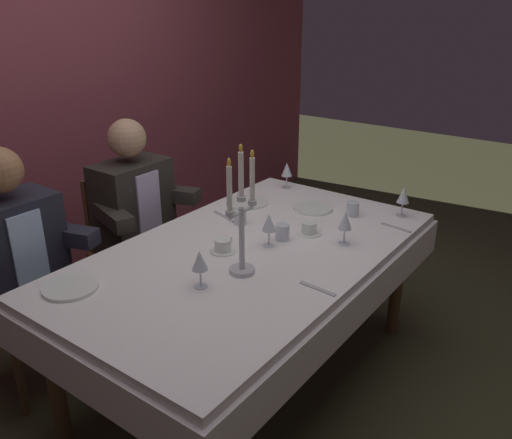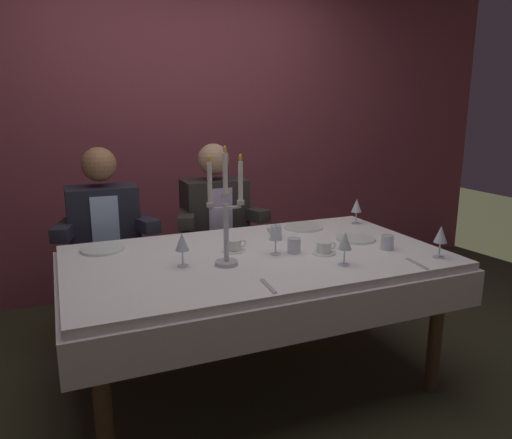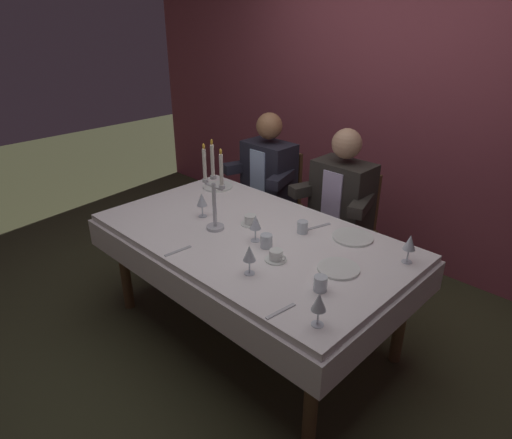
{
  "view_description": "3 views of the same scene",
  "coord_description": "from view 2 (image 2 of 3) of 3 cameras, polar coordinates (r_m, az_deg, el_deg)",
  "views": [
    {
      "loc": [
        -1.79,
        -1.36,
        1.83
      ],
      "look_at": [
        0.11,
        0.05,
        0.84
      ],
      "focal_mm": 37.07,
      "sensor_mm": 36.0,
      "label": 1
    },
    {
      "loc": [
        -0.92,
        -2.19,
        1.49
      ],
      "look_at": [
        -0.01,
        -0.01,
        0.92
      ],
      "focal_mm": 33.9,
      "sensor_mm": 36.0,
      "label": 2
    },
    {
      "loc": [
        1.73,
        -1.71,
        1.98
      ],
      "look_at": [
        0.06,
        -0.01,
        0.86
      ],
      "focal_mm": 31.49,
      "sensor_mm": 36.0,
      "label": 3
    }
  ],
  "objects": [
    {
      "name": "spoon_2",
      "position": [
        2.06,
        1.44,
        -7.84
      ],
      "size": [
        0.03,
        0.17,
        0.01
      ],
      "primitive_type": "cube",
      "rotation": [
        0.0,
        0.0,
        1.5
      ],
      "color": "#B7B7BC",
      "rests_on": "dining_table"
    },
    {
      "name": "coffee_cup_0",
      "position": [
        2.53,
        -2.63,
        -3.16
      ],
      "size": [
        0.13,
        0.12,
        0.06
      ],
      "color": "white",
      "rests_on": "dining_table"
    },
    {
      "name": "seated_diner_1",
      "position": [
        3.32,
        -4.94,
        0.22
      ],
      "size": [
        0.63,
        0.48,
        1.24
      ],
      "color": "brown",
      "rests_on": "ground_plane"
    },
    {
      "name": "wine_glass_0",
      "position": [
        2.33,
        10.45,
        -2.61
      ],
      "size": [
        0.07,
        0.07,
        0.16
      ],
      "color": "silver",
      "rests_on": "dining_table"
    },
    {
      "name": "candelabra",
      "position": [
        2.27,
        -3.58,
        0.17
      ],
      "size": [
        0.19,
        0.11,
        0.57
      ],
      "color": "silver",
      "rests_on": "dining_table"
    },
    {
      "name": "dining_table",
      "position": [
        2.53,
        0.05,
        -6.63
      ],
      "size": [
        1.94,
        1.14,
        0.74
      ],
      "color": "white",
      "rests_on": "ground_plane"
    },
    {
      "name": "fork_0",
      "position": [
        2.46,
        18.45,
        -4.97
      ],
      "size": [
        0.04,
        0.17,
        0.01
      ],
      "primitive_type": "cube",
      "rotation": [
        0.0,
        0.0,
        1.46
      ],
      "color": "#B7B7BC",
      "rests_on": "dining_table"
    },
    {
      "name": "water_tumbler_1",
      "position": [
        2.51,
        4.51,
        -3.08
      ],
      "size": [
        0.07,
        0.07,
        0.08
      ],
      "primitive_type": "cylinder",
      "color": "silver",
      "rests_on": "dining_table"
    },
    {
      "name": "wine_glass_4",
      "position": [
        2.57,
        20.97,
        -1.77
      ],
      "size": [
        0.07,
        0.07,
        0.16
      ],
      "color": "silver",
      "rests_on": "dining_table"
    },
    {
      "name": "knife_1",
      "position": [
        2.9,
        1.71,
        -1.53
      ],
      "size": [
        0.07,
        0.19,
        0.01
      ],
      "primitive_type": "cube",
      "rotation": [
        0.0,
        0.0,
        1.29
      ],
      "color": "#B7B7BC",
      "rests_on": "dining_table"
    },
    {
      "name": "coffee_cup_1",
      "position": [
        2.52,
        8.05,
        -3.4
      ],
      "size": [
        0.13,
        0.12,
        0.06
      ],
      "color": "white",
      "rests_on": "dining_table"
    },
    {
      "name": "dinner_plate_2",
      "position": [
        2.67,
        -17.67,
        -3.36
      ],
      "size": [
        0.23,
        0.23,
        0.01
      ],
      "primitive_type": "cylinder",
      "color": "white",
      "rests_on": "dining_table"
    },
    {
      "name": "back_wall",
      "position": [
        3.97,
        -9.47,
        11.2
      ],
      "size": [
        6.0,
        0.12,
        2.7
      ],
      "primitive_type": "cube",
      "color": "#8A3D49",
      "rests_on": "ground_plane"
    },
    {
      "name": "seated_diner_0",
      "position": [
        3.18,
        -17.54,
        -0.94
      ],
      "size": [
        0.63,
        0.48,
        1.24
      ],
      "color": "brown",
      "rests_on": "ground_plane"
    },
    {
      "name": "wine_glass_2",
      "position": [
        2.3,
        -8.71,
        -2.77
      ],
      "size": [
        0.07,
        0.07,
        0.16
      ],
      "color": "silver",
      "rests_on": "dining_table"
    },
    {
      "name": "wine_glass_3",
      "position": [
        2.45,
        2.35,
        -1.58
      ],
      "size": [
        0.07,
        0.07,
        0.16
      ],
      "color": "silver",
      "rests_on": "dining_table"
    },
    {
      "name": "water_tumbler_2",
      "position": [
        2.77,
        2.37,
        -1.49
      ],
      "size": [
        0.07,
        0.07,
        0.08
      ],
      "primitive_type": "cylinder",
      "color": "silver",
      "rests_on": "dining_table"
    },
    {
      "name": "wine_glass_1",
      "position": [
        3.16,
        11.78,
        1.53
      ],
      "size": [
        0.07,
        0.07,
        0.16
      ],
      "color": "silver",
      "rests_on": "dining_table"
    },
    {
      "name": "ground_plane",
      "position": [
        2.81,
        0.04,
        -18.64
      ],
      "size": [
        12.0,
        12.0,
        0.0
      ],
      "primitive_type": "plane",
      "color": "#373822"
    },
    {
      "name": "dinner_plate_1",
      "position": [
        3.02,
        5.61,
        -0.88
      ],
      "size": [
        0.24,
        0.24,
        0.01
      ],
      "primitive_type": "cylinder",
      "color": "white",
      "rests_on": "dining_table"
    },
    {
      "name": "water_tumbler_0",
      "position": [
        2.65,
        15.22,
        -2.61
      ],
      "size": [
        0.07,
        0.07,
        0.08
      ],
      "primitive_type": "cylinder",
      "color": "silver",
      "rests_on": "dining_table"
    },
    {
      "name": "dinner_plate_0",
      "position": [
        2.81,
        11.68,
        -2.22
      ],
      "size": [
        0.22,
        0.22,
        0.01
      ],
      "primitive_type": "cylinder",
      "color": "white",
      "rests_on": "dining_table"
    }
  ]
}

